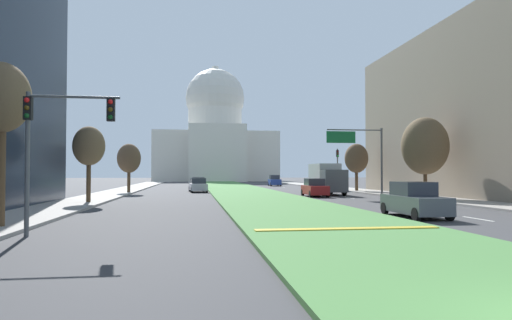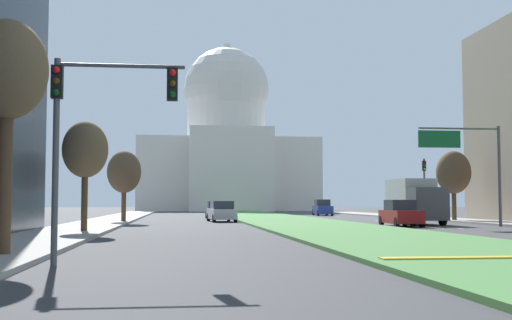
{
  "view_description": "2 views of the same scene",
  "coord_description": "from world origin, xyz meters",
  "px_view_note": "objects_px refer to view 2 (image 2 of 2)",
  "views": [
    {
      "loc": [
        -5.83,
        -5.16,
        2.3
      ],
      "look_at": [
        1.07,
        43.88,
        3.66
      ],
      "focal_mm": 31.43,
      "sensor_mm": 36.0,
      "label": 1
    },
    {
      "loc": [
        -8.66,
        -4.95,
        1.59
      ],
      "look_at": [
        -2.95,
        43.52,
        4.7
      ],
      "focal_mm": 46.04,
      "sensor_mm": 36.0,
      "label": 2
    }
  ],
  "objects_px": {
    "sedan_very_far": "(322,208)",
    "overhead_guide_sign": "(469,154)",
    "traffic_light_far_right": "(424,181)",
    "sedan_far_horizon": "(217,210)",
    "street_tree_left_near": "(7,74)",
    "capitol_building": "(227,146)",
    "sedan_midblock": "(401,214)",
    "street_tree_left_mid": "(85,151)",
    "street_tree_right_far": "(453,173)",
    "street_tree_left_far": "(124,172)",
    "sedan_distant": "(222,212)",
    "box_truck_delivery": "(415,201)",
    "traffic_light_near_left": "(91,114)"
  },
  "relations": [
    {
      "from": "street_tree_left_mid",
      "to": "street_tree_right_far",
      "type": "xyz_separation_m",
      "value": [
        26.63,
        16.65,
        -0.25
      ]
    },
    {
      "from": "traffic_light_near_left",
      "to": "traffic_light_far_right",
      "type": "xyz_separation_m",
      "value": [
        22.6,
        35.93,
        -0.48
      ]
    },
    {
      "from": "street_tree_left_mid",
      "to": "capitol_building",
      "type": "bearing_deg",
      "value": 81.17
    },
    {
      "from": "traffic_light_near_left",
      "to": "street_tree_right_far",
      "type": "bearing_deg",
      "value": 54.31
    },
    {
      "from": "street_tree_left_far",
      "to": "street_tree_right_far",
      "type": "distance_m",
      "value": 26.01
    },
    {
      "from": "capitol_building",
      "to": "box_truck_delivery",
      "type": "height_order",
      "value": "capitol_building"
    },
    {
      "from": "street_tree_left_near",
      "to": "street_tree_right_far",
      "type": "distance_m",
      "value": 41.32
    },
    {
      "from": "capitol_building",
      "to": "sedan_distant",
      "type": "xyz_separation_m",
      "value": [
        -5.26,
        -67.51,
        -10.97
      ]
    },
    {
      "from": "sedan_very_far",
      "to": "box_truck_delivery",
      "type": "xyz_separation_m",
      "value": [
        0.06,
        -29.76,
        0.82
      ]
    },
    {
      "from": "street_tree_left_near",
      "to": "box_truck_delivery",
      "type": "xyz_separation_m",
      "value": [
        21.39,
        25.78,
        -3.49
      ]
    },
    {
      "from": "street_tree_right_far",
      "to": "sedan_midblock",
      "type": "distance_m",
      "value": 12.4
    },
    {
      "from": "street_tree_left_far",
      "to": "sedan_distant",
      "type": "relative_size",
      "value": 1.14
    },
    {
      "from": "traffic_light_near_left",
      "to": "street_tree_right_far",
      "type": "distance_m",
      "value": 41.38
    },
    {
      "from": "street_tree_right_far",
      "to": "sedan_distant",
      "type": "distance_m",
      "value": 18.88
    },
    {
      "from": "overhead_guide_sign",
      "to": "sedan_very_far",
      "type": "xyz_separation_m",
      "value": [
        -2.02,
        34.32,
        -3.79
      ]
    },
    {
      "from": "street_tree_left_mid",
      "to": "box_truck_delivery",
      "type": "height_order",
      "value": "street_tree_left_mid"
    },
    {
      "from": "box_truck_delivery",
      "to": "sedan_far_horizon",
      "type": "bearing_deg",
      "value": 127.62
    },
    {
      "from": "traffic_light_near_left",
      "to": "sedan_midblock",
      "type": "relative_size",
      "value": 1.16
    },
    {
      "from": "traffic_light_far_right",
      "to": "street_tree_left_far",
      "type": "relative_size",
      "value": 0.96
    },
    {
      "from": "traffic_light_far_right",
      "to": "sedan_very_far",
      "type": "height_order",
      "value": "traffic_light_far_right"
    },
    {
      "from": "street_tree_left_far",
      "to": "street_tree_right_far",
      "type": "relative_size",
      "value": 0.95
    },
    {
      "from": "traffic_light_near_left",
      "to": "street_tree_left_mid",
      "type": "bearing_deg",
      "value": 98.35
    },
    {
      "from": "traffic_light_far_right",
      "to": "sedan_far_horizon",
      "type": "xyz_separation_m",
      "value": [
        -16.85,
        8.91,
        -2.54
      ]
    },
    {
      "from": "street_tree_left_near",
      "to": "box_truck_delivery",
      "type": "distance_m",
      "value": 33.69
    },
    {
      "from": "traffic_light_far_right",
      "to": "overhead_guide_sign",
      "type": "distance_m",
      "value": 12.76
    },
    {
      "from": "street_tree_left_near",
      "to": "sedan_midblock",
      "type": "relative_size",
      "value": 1.5
    },
    {
      "from": "overhead_guide_sign",
      "to": "sedan_far_horizon",
      "type": "xyz_separation_m",
      "value": [
        -14.99,
        21.47,
        -3.87
      ]
    },
    {
      "from": "sedan_distant",
      "to": "street_tree_left_far",
      "type": "bearing_deg",
      "value": -161.65
    },
    {
      "from": "street_tree_left_mid",
      "to": "sedan_distant",
      "type": "height_order",
      "value": "street_tree_left_mid"
    },
    {
      "from": "capitol_building",
      "to": "traffic_light_far_right",
      "type": "xyz_separation_m",
      "value": [
        11.72,
        -67.04,
        -8.44
      ]
    },
    {
      "from": "street_tree_left_near",
      "to": "sedan_far_horizon",
      "type": "distance_m",
      "value": 43.73
    },
    {
      "from": "street_tree_left_far",
      "to": "traffic_light_far_right",
      "type": "bearing_deg",
      "value": 6.86
    },
    {
      "from": "capitol_building",
      "to": "sedan_midblock",
      "type": "xyz_separation_m",
      "value": [
        5.61,
        -78.61,
        -10.95
      ]
    },
    {
      "from": "capitol_building",
      "to": "traffic_light_near_left",
      "type": "relative_size",
      "value": 6.1
    },
    {
      "from": "street_tree_left_near",
      "to": "street_tree_left_mid",
      "type": "height_order",
      "value": "street_tree_left_near"
    },
    {
      "from": "street_tree_left_mid",
      "to": "sedan_midblock",
      "type": "relative_size",
      "value": 1.26
    },
    {
      "from": "sedan_very_far",
      "to": "traffic_light_far_right",
      "type": "bearing_deg",
      "value": -79.9
    },
    {
      "from": "overhead_guide_sign",
      "to": "sedan_midblock",
      "type": "bearing_deg",
      "value": 166.91
    },
    {
      "from": "traffic_light_far_right",
      "to": "overhead_guide_sign",
      "type": "bearing_deg",
      "value": -98.4
    },
    {
      "from": "sedan_midblock",
      "to": "sedan_far_horizon",
      "type": "height_order",
      "value": "sedan_midblock"
    },
    {
      "from": "capitol_building",
      "to": "sedan_distant",
      "type": "distance_m",
      "value": 68.6
    },
    {
      "from": "traffic_light_far_right",
      "to": "street_tree_right_far",
      "type": "xyz_separation_m",
      "value": [
        1.54,
        -2.32,
        0.6
      ]
    },
    {
      "from": "sedan_very_far",
      "to": "overhead_guide_sign",
      "type": "bearing_deg",
      "value": -86.63
    },
    {
      "from": "capitol_building",
      "to": "overhead_guide_sign",
      "type": "distance_m",
      "value": 80.53
    },
    {
      "from": "street_tree_right_far",
      "to": "box_truck_delivery",
      "type": "height_order",
      "value": "street_tree_right_far"
    },
    {
      "from": "street_tree_left_near",
      "to": "sedan_far_horizon",
      "type": "height_order",
      "value": "street_tree_left_near"
    },
    {
      "from": "overhead_guide_sign",
      "to": "sedan_far_horizon",
      "type": "relative_size",
      "value": 1.55
    },
    {
      "from": "street_tree_left_near",
      "to": "capitol_building",
      "type": "bearing_deg",
      "value": 82.38
    },
    {
      "from": "capitol_building",
      "to": "sedan_very_far",
      "type": "height_order",
      "value": "capitol_building"
    },
    {
      "from": "capitol_building",
      "to": "traffic_light_near_left",
      "type": "xyz_separation_m",
      "value": [
        -10.88,
        -102.97,
        -7.96
      ]
    }
  ]
}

